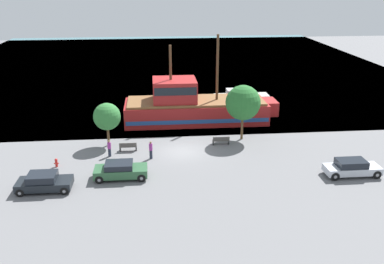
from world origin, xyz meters
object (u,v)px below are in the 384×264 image
Objects in this scene: pirate_ship at (193,107)px; parked_car_curb_mid at (120,170)px; parked_car_curb_rear at (44,182)px; moored_boat_dockside at (241,97)px; pedestrian_walking_far at (151,150)px; bench_promenade_west at (128,147)px; pedestrian_walking_near at (109,148)px; parked_car_curb_front at (352,168)px; bench_promenade_east at (221,141)px; fire_hydrant at (56,162)px.

pirate_ship is 15.97m from parked_car_curb_mid.
parked_car_curb_mid is at bearing 15.56° from parked_car_curb_rear.
pirate_ship is 10.65m from moored_boat_dockside.
pirate_ship is at bearing 50.40° from parked_car_curb_rear.
pedestrian_walking_far is (8.22, 5.41, 0.15)m from parked_car_curb_rear.
bench_promenade_west is (-6.98, -8.34, -1.30)m from pirate_ship.
parked_car_curb_rear is 9.59m from bench_promenade_west.
pedestrian_walking_far is (-4.82, -10.36, -0.89)m from pirate_ship.
pirate_ship is 20.48m from parked_car_curb_rear.
pedestrian_walking_far reaches higher than bench_promenade_west.
bench_promenade_west is 1.04× the size of pedestrian_walking_near.
parked_car_curb_front is 12.48m from bench_promenade_east.
parked_car_curb_mid is at bearing -93.25° from bench_promenade_west.
pedestrian_walking_near is at bearing 167.15° from pedestrian_walking_far.
parked_car_curb_mid is at bearing -117.28° from pirate_ship.
moored_boat_dockside is 1.59× the size of parked_car_curb_front.
bench_promenade_east is at bearing 14.16° from fire_hydrant.
pirate_ship is at bearing 65.02° from pedestrian_walking_far.
parked_car_curb_mid is 2.61× the size of bench_promenade_east.
bench_promenade_east is at bearing -108.19° from moored_boat_dockside.
parked_car_curb_rear is 5.41× the size of fire_hydrant.
bench_promenade_east is at bearing 22.03° from pedestrian_walking_far.
moored_boat_dockside is at bearing 56.76° from pedestrian_walking_far.
fire_hydrant is 0.47× the size of bench_promenade_west.
parked_car_curb_rear reaches higher than fire_hydrant.
pedestrian_walking_far reaches higher than parked_car_curb_front.
parked_car_curb_front is 5.93× the size of fire_hydrant.
pedestrian_walking_far is (-11.93, -18.21, 0.24)m from moored_boat_dockside.
parked_car_curb_mid is 5.95m from parked_car_curb_rear.
pedestrian_walking_far is (-16.54, 5.10, 0.14)m from parked_car_curb_front.
moored_boat_dockside is 27.83m from fire_hydrant.
fire_hydrant is (-13.01, -11.38, -1.32)m from pirate_ship.
parked_car_curb_mid reaches higher than bench_promenade_west.
parked_car_curb_rear is 4.39m from fire_hydrant.
bench_promenade_east is 9.05m from bench_promenade_west.
pedestrian_walking_far is at bearing -12.85° from pedestrian_walking_near.
parked_car_curb_rear is 17.16m from bench_promenade_east.
bench_promenade_east is (-9.68, 7.88, -0.27)m from parked_car_curb_front.
pedestrian_walking_far reaches higher than parked_car_curb_rear.
parked_car_curb_rear is at bearing -151.52° from bench_promenade_east.
parked_car_curb_rear is 7.68m from pedestrian_walking_near.
pirate_ship reaches higher than parked_car_curb_front.
bench_promenade_west is (6.04, 3.03, 0.02)m from fire_hydrant.
pedestrian_walking_near is at bearing -132.19° from pirate_ship.
fire_hydrant is at bearing 89.61° from parked_car_curb_rear.
pedestrian_walking_near is at bearing 163.63° from parked_car_curb_front.
parked_car_curb_rear is (-20.15, -23.61, 0.09)m from moored_boat_dockside.
parked_car_curb_mid reaches higher than fire_hydrant.
pirate_ship is 2.39× the size of moored_boat_dockside.
pedestrian_walking_near is at bearing 54.71° from parked_car_curb_rear.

